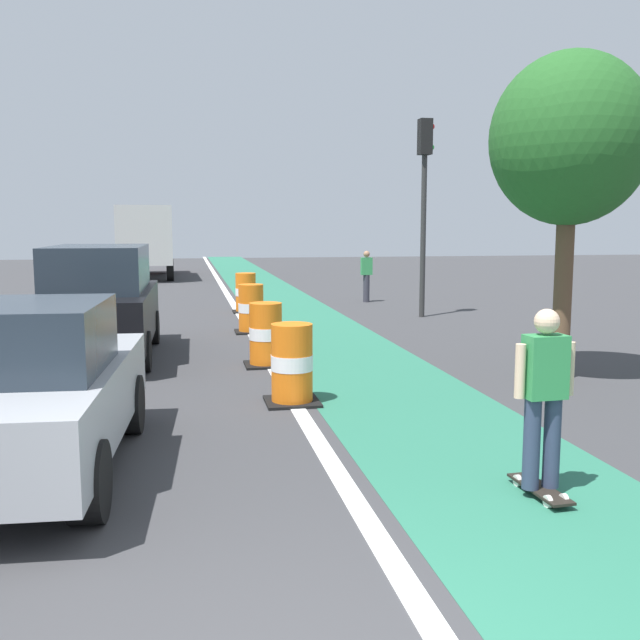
% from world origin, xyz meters
% --- Properties ---
extents(bike_lane_strip, '(2.50, 80.00, 0.01)m').
position_xyz_m(bike_lane_strip, '(2.40, 12.00, 0.00)').
color(bike_lane_strip, '#286B51').
rests_on(bike_lane_strip, ground).
extents(lane_divider_stripe, '(0.20, 80.00, 0.01)m').
position_xyz_m(lane_divider_stripe, '(0.90, 12.00, 0.01)').
color(lane_divider_stripe, silver).
rests_on(lane_divider_stripe, ground).
extents(skateboarder_on_lane, '(0.57, 0.81, 1.69)m').
position_xyz_m(skateboarder_on_lane, '(2.56, 2.43, 0.91)').
color(skateboarder_on_lane, black).
rests_on(skateboarder_on_lane, ground).
extents(parked_sedan_nearest, '(2.09, 4.19, 1.70)m').
position_xyz_m(parked_sedan_nearest, '(-2.08, 3.84, 0.83)').
color(parked_sedan_nearest, '#9EA0A5').
rests_on(parked_sedan_nearest, ground).
extents(parked_suv_second, '(1.96, 4.62, 2.04)m').
position_xyz_m(parked_suv_second, '(-2.05, 10.16, 1.04)').
color(parked_suv_second, black).
rests_on(parked_suv_second, ground).
extents(traffic_barrel_front, '(0.73, 0.73, 1.09)m').
position_xyz_m(traffic_barrel_front, '(0.87, 6.18, 0.53)').
color(traffic_barrel_front, orange).
rests_on(traffic_barrel_front, ground).
extents(traffic_barrel_mid, '(0.73, 0.73, 1.09)m').
position_xyz_m(traffic_barrel_mid, '(0.82, 8.86, 0.53)').
color(traffic_barrel_mid, orange).
rests_on(traffic_barrel_mid, ground).
extents(traffic_barrel_back, '(0.73, 0.73, 1.09)m').
position_xyz_m(traffic_barrel_back, '(0.92, 12.76, 0.53)').
color(traffic_barrel_back, orange).
rests_on(traffic_barrel_back, ground).
extents(traffic_barrel_far, '(0.73, 0.73, 1.09)m').
position_xyz_m(traffic_barrel_far, '(1.12, 16.58, 0.53)').
color(traffic_barrel_far, orange).
rests_on(traffic_barrel_far, ground).
extents(delivery_truck_down_block, '(2.52, 7.66, 3.23)m').
position_xyz_m(delivery_truck_down_block, '(-2.26, 30.76, 1.85)').
color(delivery_truck_down_block, beige).
rests_on(delivery_truck_down_block, ground).
extents(traffic_light_corner, '(0.41, 0.32, 5.10)m').
position_xyz_m(traffic_light_corner, '(5.61, 14.70, 3.50)').
color(traffic_light_corner, '#2D2D2D').
rests_on(traffic_light_corner, ground).
extents(pedestrian_crossing, '(0.34, 0.20, 1.61)m').
position_xyz_m(pedestrian_crossing, '(5.07, 18.53, 0.86)').
color(pedestrian_crossing, '#33333D').
rests_on(pedestrian_crossing, ground).
extents(street_tree_sidewalk, '(2.40, 2.40, 5.00)m').
position_xyz_m(street_tree_sidewalk, '(5.25, 6.95, 3.67)').
color(street_tree_sidewalk, brown).
rests_on(street_tree_sidewalk, ground).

